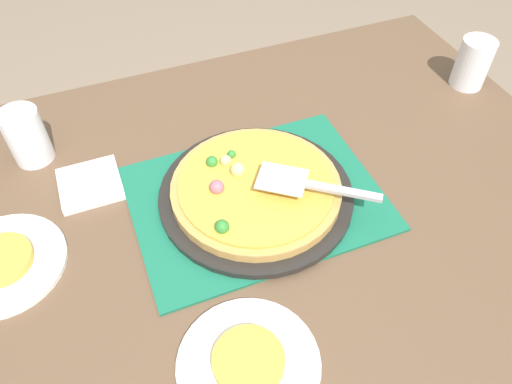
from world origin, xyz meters
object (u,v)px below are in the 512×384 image
(pizza_pan, at_px, (256,194))
(napkin_stack, at_px, (90,184))
(plate_far_right, at_px, (249,364))
(pizza, at_px, (255,187))
(cup_near, at_px, (473,63))
(served_slice_left, at_px, (0,260))
(cup_far, at_px, (26,136))
(served_slice_right, at_px, (248,361))
(plate_near_left, at_px, (3,264))
(pizza_server, at_px, (307,184))

(pizza_pan, xyz_separation_m, napkin_stack, (-0.30, 0.15, -0.01))
(plate_far_right, relative_size, napkin_stack, 1.83)
(pizza, xyz_separation_m, cup_near, (0.63, 0.16, 0.03))
(pizza_pan, relative_size, served_slice_left, 3.45)
(plate_far_right, relative_size, served_slice_left, 2.00)
(served_slice_left, bearing_deg, cup_far, 73.70)
(plate_far_right, xyz_separation_m, served_slice_right, (0.00, 0.00, 0.01))
(plate_near_left, xyz_separation_m, plate_far_right, (0.34, -0.33, 0.00))
(served_slice_left, distance_m, cup_far, 0.28)
(served_slice_left, bearing_deg, plate_far_right, -44.04)
(plate_near_left, bearing_deg, napkin_stack, 37.78)
(cup_far, bearing_deg, plate_far_right, -66.20)
(pizza, height_order, plate_near_left, pizza)
(pizza_pan, height_order, napkin_stack, pizza_pan)
(plate_near_left, bearing_deg, plate_far_right, -44.04)
(served_slice_left, distance_m, served_slice_right, 0.47)
(pizza_pan, xyz_separation_m, pizza, (-0.00, 0.00, 0.02))
(cup_far, bearing_deg, pizza_pan, -35.58)
(pizza_pan, height_order, plate_near_left, pizza_pan)
(pizza, height_order, cup_near, cup_near)
(cup_near, distance_m, napkin_stack, 0.93)
(pizza_pan, relative_size, pizza, 1.15)
(cup_near, bearing_deg, served_slice_left, -172.54)
(plate_near_left, distance_m, served_slice_right, 0.47)
(served_slice_right, xyz_separation_m, napkin_stack, (-0.16, 0.46, -0.01))
(served_slice_left, relative_size, pizza_server, 0.52)
(cup_near, bearing_deg, served_slice_right, -148.22)
(pizza_server, relative_size, napkin_stack, 1.75)
(plate_far_right, bearing_deg, cup_far, 113.80)
(pizza_pan, distance_m, pizza_server, 0.11)
(cup_near, bearing_deg, napkin_stack, -179.42)
(pizza_pan, distance_m, cup_near, 0.65)
(cup_far, xyz_separation_m, napkin_stack, (0.10, -0.13, -0.05))
(served_slice_right, height_order, napkin_stack, served_slice_right)
(pizza, xyz_separation_m, napkin_stack, (-0.30, 0.15, -0.03))
(cup_far, relative_size, pizza_server, 0.57)
(cup_far, bearing_deg, pizza, -35.63)
(napkin_stack, bearing_deg, pizza_server, -29.16)
(served_slice_right, bearing_deg, served_slice_left, 135.96)
(plate_near_left, relative_size, cup_near, 1.83)
(plate_far_right, height_order, napkin_stack, napkin_stack)
(served_slice_left, xyz_separation_m, pizza_server, (0.55, -0.08, 0.05))
(pizza_server, height_order, napkin_stack, pizza_server)
(cup_far, bearing_deg, cup_near, -6.75)
(served_slice_left, bearing_deg, plate_near_left, -90.00)
(napkin_stack, bearing_deg, plate_near_left, -142.22)
(cup_near, bearing_deg, plate_near_left, -172.54)
(pizza, xyz_separation_m, cup_far, (-0.39, 0.28, 0.03))
(plate_far_right, xyz_separation_m, napkin_stack, (-0.16, 0.46, 0.00))
(pizza, height_order, served_slice_left, pizza)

